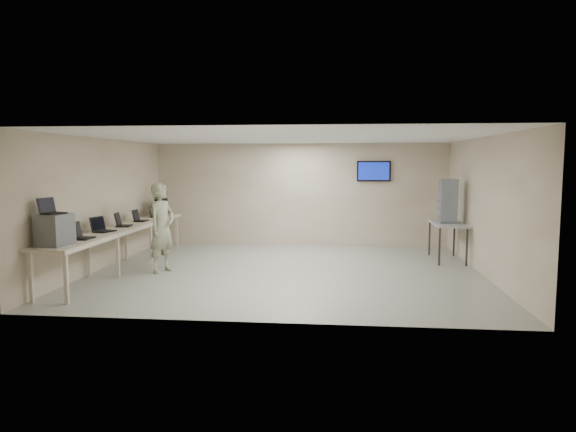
# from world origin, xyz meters

# --- Properties ---
(room) EXTENTS (8.01, 7.01, 2.81)m
(room) POSITION_xyz_m (0.03, 0.06, 1.41)
(room) COLOR #989B88
(room) RESTS_ON ground
(workbench) EXTENTS (0.76, 6.00, 0.90)m
(workbench) POSITION_xyz_m (-3.59, 0.00, 0.83)
(workbench) COLOR #C3B797
(workbench) RESTS_ON ground
(equipment_box) EXTENTS (0.51, 0.57, 0.53)m
(equipment_box) POSITION_xyz_m (-3.65, -2.52, 1.16)
(equipment_box) COLOR slate
(equipment_box) RESTS_ON workbench
(laptop_on_box) EXTENTS (0.39, 0.42, 0.27)m
(laptop_on_box) POSITION_xyz_m (-3.70, -2.52, 1.50)
(laptop_on_box) COLOR black
(laptop_on_box) RESTS_ON equipment_box
(laptop_0) EXTENTS (0.33, 0.40, 0.31)m
(laptop_0) POSITION_xyz_m (-3.60, -1.78, 0.98)
(laptop_0) COLOR black
(laptop_0) RESTS_ON workbench
(laptop_1) EXTENTS (0.43, 0.46, 0.31)m
(laptop_1) POSITION_xyz_m (-3.65, -0.83, 0.98)
(laptop_1) COLOR black
(laptop_1) RESTS_ON workbench
(laptop_2) EXTENTS (0.37, 0.42, 0.30)m
(laptop_2) POSITION_xyz_m (-3.62, 0.06, 0.98)
(laptop_2) COLOR black
(laptop_2) RESTS_ON workbench
(laptop_3) EXTENTS (0.29, 0.36, 0.28)m
(laptop_3) POSITION_xyz_m (-3.62, 1.02, 0.97)
(laptop_3) COLOR black
(laptop_3) RESTS_ON workbench
(laptop_4) EXTENTS (0.35, 0.39, 0.27)m
(laptop_4) POSITION_xyz_m (-3.62, 2.00, 0.97)
(laptop_4) COLOR black
(laptop_4) RESTS_ON workbench
(monitor_near) EXTENTS (0.22, 0.49, 0.48)m
(monitor_near) POSITION_xyz_m (-3.60, 2.34, 1.19)
(monitor_near) COLOR black
(monitor_near) RESTS_ON workbench
(monitor_far) EXTENTS (0.19, 0.43, 0.42)m
(monitor_far) POSITION_xyz_m (-3.60, 2.75, 1.15)
(monitor_far) COLOR black
(monitor_far) RESTS_ON workbench
(soldier) EXTENTS (0.66, 0.79, 1.86)m
(soldier) POSITION_xyz_m (-2.58, -0.33, 0.93)
(soldier) COLOR gray
(soldier) RESTS_ON ground
(side_table) EXTENTS (0.69, 1.48, 0.89)m
(side_table) POSITION_xyz_m (3.60, 1.56, 0.81)
(side_table) COLOR #9E9FA0
(side_table) RESTS_ON ground
(storage_bins) EXTENTS (0.38, 0.43, 1.02)m
(storage_bins) POSITION_xyz_m (3.58, 1.56, 1.39)
(storage_bins) COLOR gray
(storage_bins) RESTS_ON side_table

